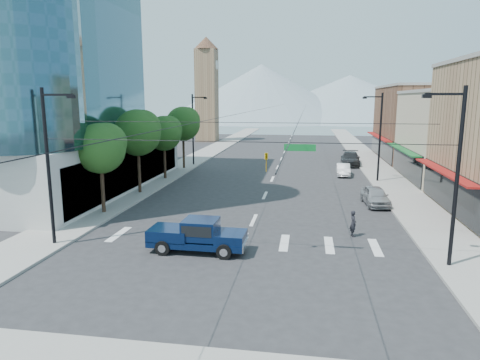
{
  "coord_description": "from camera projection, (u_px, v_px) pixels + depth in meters",
  "views": [
    {
      "loc": [
        3.56,
        -22.76,
        8.36
      ],
      "look_at": [
        -0.85,
        5.22,
        3.0
      ],
      "focal_mm": 32.0,
      "sensor_mm": 36.0,
      "label": 1
    }
  ],
  "objects": [
    {
      "name": "pickup_truck",
      "position": [
        197.0,
        235.0,
        23.72
      ],
      "size": [
        5.52,
        2.23,
        1.86
      ],
      "rotation": [
        0.0,
        0.0,
        -0.02
      ],
      "color": "#08183B",
      "rests_on": "ground"
    },
    {
      "name": "mountain_left",
      "position": [
        261.0,
        93.0,
        170.04
      ],
      "size": [
        80.0,
        80.0,
        22.0
      ],
      "primitive_type": "cone",
      "color": "gray",
      "rests_on": "ground"
    },
    {
      "name": "lamp_pole_ne",
      "position": [
        379.0,
        134.0,
        43.0
      ],
      "size": [
        2.0,
        0.25,
        9.0
      ],
      "color": "black",
      "rests_on": "ground"
    },
    {
      "name": "shop_mid",
      "position": [
        470.0,
        138.0,
        43.59
      ],
      "size": [
        12.0,
        14.0,
        9.0
      ],
      "primitive_type": "cube",
      "color": "tan",
      "rests_on": "ground"
    },
    {
      "name": "sidewalk_left",
      "position": [
        203.0,
        155.0,
        64.84
      ],
      "size": [
        4.0,
        120.0,
        0.15
      ],
      "primitive_type": "cube",
      "color": "gray",
      "rests_on": "ground"
    },
    {
      "name": "tree_far",
      "position": [
        184.0,
        123.0,
        51.15
      ],
      "size": [
        4.09,
        4.09,
        7.52
      ],
      "color": "black",
      "rests_on": "ground"
    },
    {
      "name": "sidewalk_right",
      "position": [
        366.0,
        158.0,
        61.17
      ],
      "size": [
        4.0,
        120.0,
        0.15
      ],
      "primitive_type": "cube",
      "color": "gray",
      "rests_on": "ground"
    },
    {
      "name": "tree_near",
      "position": [
        102.0,
        147.0,
        30.88
      ],
      "size": [
        3.65,
        3.64,
        6.71
      ],
      "color": "black",
      "rests_on": "ground"
    },
    {
      "name": "ground",
      "position": [
        241.0,
        249.0,
        24.19
      ],
      "size": [
        160.0,
        160.0,
        0.0
      ],
      "primitive_type": "plane",
      "color": "#28282B",
      "rests_on": "ground"
    },
    {
      "name": "pedestrian",
      "position": [
        353.0,
        223.0,
        26.36
      ],
      "size": [
        0.51,
        0.67,
        1.64
      ],
      "primitive_type": "imported",
      "rotation": [
        0.0,
        0.0,
        1.79
      ],
      "color": "black",
      "rests_on": "ground"
    },
    {
      "name": "mountain_right",
      "position": [
        349.0,
        98.0,
        174.76
      ],
      "size": [
        90.0,
        90.0,
        18.0
      ],
      "primitive_type": "cone",
      "color": "gray",
      "rests_on": "ground"
    },
    {
      "name": "parked_car_far",
      "position": [
        350.0,
        159.0,
        54.87
      ],
      "size": [
        2.89,
        6.09,
        1.72
      ],
      "primitive_type": "imported",
      "rotation": [
        0.0,
        0.0,
        -0.08
      ],
      "color": "#272729",
      "rests_on": "ground"
    },
    {
      "name": "tree_midfar",
      "position": [
        165.0,
        132.0,
        44.46
      ],
      "size": [
        3.65,
        3.64,
        6.71
      ],
      "color": "black",
      "rests_on": "ground"
    },
    {
      "name": "parked_car_mid",
      "position": [
        343.0,
        170.0,
        47.47
      ],
      "size": [
        1.49,
        4.06,
        1.33
      ],
      "primitive_type": "imported",
      "rotation": [
        0.0,
        0.0,
        -0.02
      ],
      "color": "white",
      "rests_on": "ground"
    },
    {
      "name": "shop_far",
      "position": [
        428.0,
        124.0,
        59.03
      ],
      "size": [
        12.0,
        18.0,
        10.0
      ],
      "primitive_type": "cube",
      "color": "brown",
      "rests_on": "ground"
    },
    {
      "name": "lamp_pole_nw",
      "position": [
        194.0,
        127.0,
        54.02
      ],
      "size": [
        2.0,
        0.25,
        9.0
      ],
      "color": "black",
      "rests_on": "ground"
    },
    {
      "name": "clock_tower",
      "position": [
        207.0,
        88.0,
        84.92
      ],
      "size": [
        4.8,
        4.8,
        20.4
      ],
      "color": "#8C6B4C",
      "rests_on": "ground"
    },
    {
      "name": "tree_midnear",
      "position": [
        139.0,
        131.0,
        37.56
      ],
      "size": [
        4.09,
        4.09,
        7.52
      ],
      "color": "black",
      "rests_on": "ground"
    },
    {
      "name": "signal_rig",
      "position": [
        241.0,
        172.0,
        22.33
      ],
      "size": [
        21.8,
        0.2,
        9.0
      ],
      "color": "black",
      "rests_on": "ground"
    },
    {
      "name": "parked_car_near",
      "position": [
        375.0,
        196.0,
        34.17
      ],
      "size": [
        2.12,
        4.52,
        1.5
      ],
      "primitive_type": "imported",
      "rotation": [
        0.0,
        0.0,
        0.08
      ],
      "color": "#9C9CA0",
      "rests_on": "ground"
    }
  ]
}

